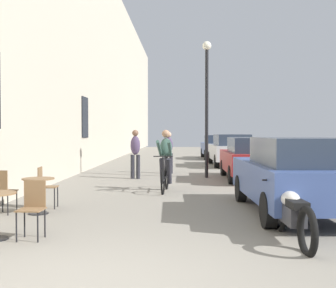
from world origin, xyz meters
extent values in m
cube|color=#B7AD99|center=(-3.45, 14.00, 5.31)|extent=(0.50, 68.00, 10.61)
cube|color=black|center=(-3.18, 13.59, 2.27)|extent=(0.04, 1.10, 1.70)
cylinder|color=black|center=(-1.28, 1.88, 0.23)|extent=(0.02, 0.02, 0.45)
cylinder|color=black|center=(-1.60, 1.88, 0.23)|extent=(0.02, 0.02, 0.45)
cylinder|color=black|center=(-1.27, 2.20, 0.23)|extent=(0.02, 0.02, 0.45)
cylinder|color=black|center=(-1.60, 2.21, 0.23)|extent=(0.02, 0.02, 0.45)
cube|color=brown|center=(-1.44, 2.04, 0.46)|extent=(0.39, 0.39, 0.02)
cube|color=brown|center=(-1.43, 2.22, 0.68)|extent=(0.34, 0.03, 0.42)
cylinder|color=black|center=(-2.02, 4.13, 0.01)|extent=(0.40, 0.40, 0.02)
cylinder|color=black|center=(-2.02, 4.13, 0.36)|extent=(0.05, 0.05, 0.67)
cylinder|color=brown|center=(-2.02, 4.13, 0.71)|extent=(0.64, 0.64, 0.02)
cylinder|color=black|center=(-2.82, 4.32, 0.23)|extent=(0.02, 0.02, 0.45)
cylinder|color=black|center=(-2.51, 4.26, 0.23)|extent=(0.02, 0.02, 0.45)
cylinder|color=black|center=(-2.56, 3.94, 0.23)|extent=(0.02, 0.02, 0.45)
cube|color=brown|center=(-2.69, 4.13, 0.46)|extent=(0.44, 0.44, 0.02)
cube|color=brown|center=(-2.73, 3.95, 0.68)|extent=(0.34, 0.08, 0.42)
cylinder|color=black|center=(-1.87, 4.97, 0.23)|extent=(0.02, 0.02, 0.45)
cylinder|color=black|center=(-1.84, 4.65, 0.23)|extent=(0.02, 0.02, 0.45)
cylinder|color=black|center=(-2.19, 4.95, 0.23)|extent=(0.02, 0.02, 0.45)
cylinder|color=black|center=(-2.17, 4.62, 0.23)|extent=(0.02, 0.02, 0.45)
cube|color=brown|center=(-2.02, 4.80, 0.46)|extent=(0.41, 0.41, 0.02)
cube|color=brown|center=(-2.20, 4.78, 0.68)|extent=(0.05, 0.34, 0.42)
torus|color=black|center=(0.37, 6.97, 0.33)|extent=(0.10, 0.71, 0.71)
torus|color=black|center=(0.44, 8.02, 0.33)|extent=(0.10, 0.71, 0.71)
cylinder|color=black|center=(0.43, 7.93, 0.61)|extent=(0.05, 0.22, 0.58)
cylinder|color=black|center=(0.40, 7.43, 0.95)|extent=(0.09, 0.82, 0.14)
cylinder|color=black|center=(0.37, 7.00, 0.67)|extent=(0.04, 0.09, 0.67)
cylinder|color=black|center=(0.41, 7.52, 0.37)|extent=(0.10, 1.00, 0.12)
cylinder|color=black|center=(0.37, 7.02, 1.00)|extent=(0.52, 0.06, 0.03)
ellipsoid|color=black|center=(0.43, 7.84, 0.93)|extent=(0.12, 0.24, 0.06)
ellipsoid|color=#38564C|center=(0.42, 7.76, 1.21)|extent=(0.36, 0.37, 0.59)
sphere|color=#A57A5B|center=(0.42, 7.72, 1.60)|extent=(0.22, 0.22, 0.22)
cylinder|color=#26262D|center=(0.52, 7.68, 0.55)|extent=(0.16, 0.40, 0.75)
cylinder|color=#26262D|center=(0.32, 7.69, 0.55)|extent=(0.16, 0.40, 0.75)
cylinder|color=#38564C|center=(0.54, 7.36, 1.20)|extent=(0.12, 0.75, 0.48)
cylinder|color=#38564C|center=(0.25, 7.38, 1.20)|extent=(0.15, 0.75, 0.48)
cylinder|color=#26262D|center=(-0.67, 10.74, 0.42)|extent=(0.14, 0.14, 0.85)
cylinder|color=#26262D|center=(-0.87, 10.76, 0.42)|extent=(0.14, 0.14, 0.85)
ellipsoid|color=#4C3D5B|center=(-0.77, 10.75, 1.18)|extent=(0.36, 0.28, 0.67)
sphere|color=brown|center=(-0.77, 10.75, 1.61)|extent=(0.22, 0.22, 0.22)
cylinder|color=#26262D|center=(0.45, 12.76, 0.40)|extent=(0.14, 0.14, 0.81)
cylinder|color=#26262D|center=(0.25, 12.79, 0.40)|extent=(0.14, 0.14, 0.81)
ellipsoid|color=#4C3D5B|center=(0.35, 12.77, 1.13)|extent=(0.37, 0.29, 0.64)
sphere|color=tan|center=(0.35, 12.77, 1.55)|extent=(0.22, 0.22, 0.22)
cylinder|color=black|center=(1.77, 11.18, 2.30)|extent=(0.12, 0.12, 4.60)
sphere|color=silver|center=(1.77, 11.18, 4.74)|extent=(0.32, 0.32, 0.32)
cube|color=#384C84|center=(3.12, 4.40, 0.66)|extent=(1.91, 4.37, 0.70)
cube|color=#283342|center=(3.14, 3.88, 1.28)|extent=(1.57, 2.38, 0.52)
cylinder|color=black|center=(2.27, 5.80, 0.31)|extent=(0.22, 0.63, 0.62)
cylinder|color=black|center=(3.90, 5.85, 0.31)|extent=(0.22, 0.63, 0.62)
cylinder|color=black|center=(2.35, 2.95, 0.31)|extent=(0.22, 0.63, 0.62)
cube|color=maroon|center=(3.23, 10.59, 0.63)|extent=(1.72, 4.12, 0.67)
cube|color=#283342|center=(3.22, 10.10, 1.21)|extent=(1.44, 2.23, 0.50)
cylinder|color=black|center=(2.46, 11.95, 0.30)|extent=(0.19, 0.59, 0.59)
cylinder|color=black|center=(4.01, 11.95, 0.30)|extent=(0.19, 0.59, 0.59)
cylinder|color=black|center=(2.44, 9.24, 0.30)|extent=(0.19, 0.59, 0.59)
cylinder|color=black|center=(4.00, 9.23, 0.30)|extent=(0.19, 0.59, 0.59)
cube|color=#B7B7BC|center=(3.24, 16.82, 0.66)|extent=(1.93, 4.38, 0.70)
cube|color=#283342|center=(3.26, 16.30, 1.28)|extent=(1.58, 2.38, 0.52)
cylinder|color=black|center=(2.38, 18.22, 0.31)|extent=(0.22, 0.63, 0.62)
cylinder|color=black|center=(4.01, 18.28, 0.31)|extent=(0.22, 0.63, 0.62)
cylinder|color=black|center=(2.47, 15.37, 0.31)|extent=(0.22, 0.63, 0.62)
cylinder|color=black|center=(4.10, 15.42, 0.31)|extent=(0.22, 0.63, 0.62)
cube|color=#384C84|center=(3.06, 22.57, 0.63)|extent=(1.82, 4.17, 0.67)
cube|color=#283342|center=(3.07, 22.07, 1.22)|extent=(1.49, 2.26, 0.50)
cylinder|color=black|center=(2.24, 23.91, 0.30)|extent=(0.21, 0.60, 0.59)
cylinder|color=black|center=(3.80, 23.95, 0.30)|extent=(0.21, 0.60, 0.59)
cylinder|color=black|center=(2.32, 21.19, 0.30)|extent=(0.21, 0.60, 0.59)
cylinder|color=black|center=(3.87, 21.23, 0.30)|extent=(0.21, 0.60, 0.59)
torus|color=black|center=(2.51, 2.84, 0.30)|extent=(0.11, 0.69, 0.69)
torus|color=black|center=(2.56, 1.39, 0.30)|extent=(0.12, 0.70, 0.70)
cube|color=#333338|center=(2.53, 2.11, 0.40)|extent=(0.27, 0.77, 0.28)
ellipsoid|color=beige|center=(2.53, 2.21, 0.62)|extent=(0.30, 0.53, 0.24)
cube|color=black|center=(2.54, 1.83, 0.60)|extent=(0.26, 0.45, 0.10)
cylinder|color=black|center=(2.51, 2.74, 0.85)|extent=(0.62, 0.05, 0.03)
camera|label=1|loc=(0.86, -4.47, 1.64)|focal=46.41mm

